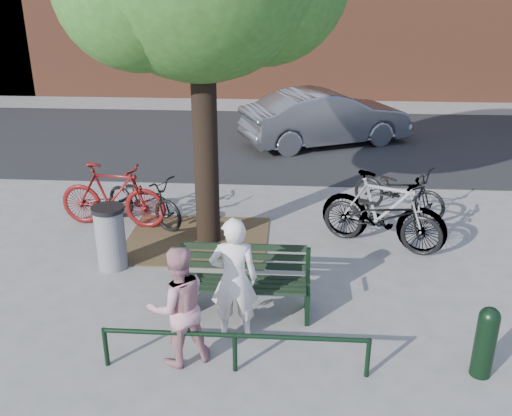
# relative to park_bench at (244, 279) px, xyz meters

# --- Properties ---
(ground) EXTENTS (90.00, 90.00, 0.00)m
(ground) POSITION_rel_park_bench_xyz_m (0.00, -0.08, -0.48)
(ground) COLOR gray
(ground) RESTS_ON ground
(dirt_pit) EXTENTS (2.40, 2.00, 0.02)m
(dirt_pit) POSITION_rel_park_bench_xyz_m (-1.00, 2.12, -0.47)
(dirt_pit) COLOR brown
(dirt_pit) RESTS_ON ground
(road) EXTENTS (40.00, 7.00, 0.01)m
(road) POSITION_rel_park_bench_xyz_m (0.00, 8.42, -0.47)
(road) COLOR black
(road) RESTS_ON ground
(park_bench) EXTENTS (1.74, 0.54, 0.97)m
(park_bench) POSITION_rel_park_bench_xyz_m (0.00, 0.00, 0.00)
(park_bench) COLOR black
(park_bench) RESTS_ON ground
(guard_railing) EXTENTS (3.06, 0.06, 0.51)m
(guard_railing) POSITION_rel_park_bench_xyz_m (0.00, -1.28, -0.08)
(guard_railing) COLOR black
(guard_railing) RESTS_ON ground
(person_left) EXTENTS (0.63, 0.45, 1.62)m
(person_left) POSITION_rel_park_bench_xyz_m (-0.08, -0.59, 0.33)
(person_left) COLOR silver
(person_left) RESTS_ON ground
(person_right) EXTENTS (0.89, 0.83, 1.48)m
(person_right) POSITION_rel_park_bench_xyz_m (-0.66, -1.13, 0.26)
(person_right) COLOR #B77D83
(person_right) RESTS_ON ground
(bollard) EXTENTS (0.24, 0.24, 0.88)m
(bollard) POSITION_rel_park_bench_xyz_m (2.80, -1.15, -0.01)
(bollard) COLOR black
(bollard) RESTS_ON ground
(litter_bin) EXTENTS (0.49, 0.49, 1.01)m
(litter_bin) POSITION_rel_park_bench_xyz_m (-2.15, 1.09, 0.03)
(litter_bin) COLOR gray
(litter_bin) RESTS_ON ground
(bicycle_a) EXTENTS (1.85, 1.45, 0.94)m
(bicycle_a) POSITION_rel_park_bench_xyz_m (-2.06, 2.77, -0.01)
(bicycle_a) COLOR black
(bicycle_a) RESTS_ON ground
(bicycle_b) EXTENTS (2.01, 0.76, 1.18)m
(bicycle_b) POSITION_rel_park_bench_xyz_m (-2.58, 2.63, 0.11)
(bicycle_b) COLOR #590D0C
(bicycle_b) RESTS_ON ground
(bicycle_c) EXTENTS (2.12, 1.47, 1.06)m
(bicycle_c) POSITION_rel_park_bench_xyz_m (2.10, 2.12, 0.05)
(bicycle_c) COLOR black
(bicycle_c) RESTS_ON ground
(bicycle_d) EXTENTS (2.18, 1.43, 1.27)m
(bicycle_d) POSITION_rel_park_bench_xyz_m (2.10, 2.12, 0.16)
(bicycle_d) COLOR gray
(bicycle_d) RESTS_ON ground
(bicycle_e) EXTENTS (1.86, 1.51, 0.95)m
(bicycle_e) POSITION_rel_park_bench_xyz_m (2.60, 3.52, -0.00)
(bicycle_e) COLOR black
(bicycle_e) RESTS_ON ground
(parked_car) EXTENTS (4.67, 3.19, 1.46)m
(parked_car) POSITION_rel_park_bench_xyz_m (1.44, 8.19, 0.25)
(parked_car) COLOR slate
(parked_car) RESTS_ON ground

